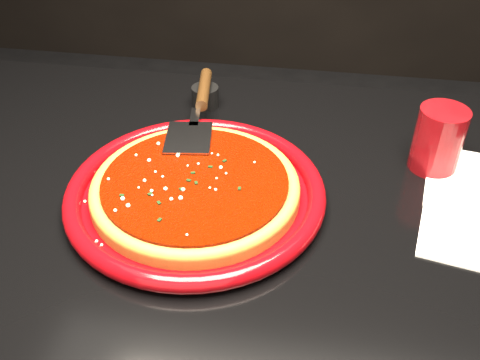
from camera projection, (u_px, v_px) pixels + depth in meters
name	position (u px, v px, depth m)	size (l,w,h in m)	color
plate	(196.00, 192.00, 0.77)	(0.38, 0.38, 0.03)	#6D0408
pizza_crust	(196.00, 189.00, 0.77)	(0.30, 0.30, 0.02)	olive
pizza_crust_rim	(195.00, 185.00, 0.76)	(0.30, 0.30, 0.02)	olive
pizza_sauce	(195.00, 182.00, 0.76)	(0.27, 0.27, 0.01)	#6B0F00
parmesan_dusting	(195.00, 178.00, 0.76)	(0.26, 0.26, 0.01)	beige
basil_flecks	(195.00, 179.00, 0.76)	(0.24, 0.24, 0.00)	black
pizza_server	(198.00, 109.00, 0.89)	(0.08, 0.30, 0.02)	silver
cup	(438.00, 139.00, 0.81)	(0.07, 0.07, 0.10)	maroon
napkin_b	(478.00, 183.00, 0.81)	(0.15, 0.16, 0.00)	white
ramekin	(205.00, 97.00, 0.98)	(0.05, 0.05, 0.04)	black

